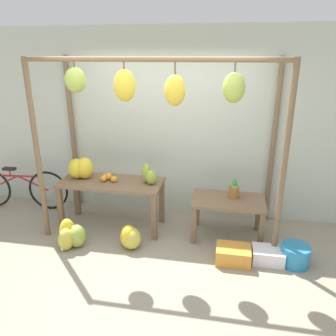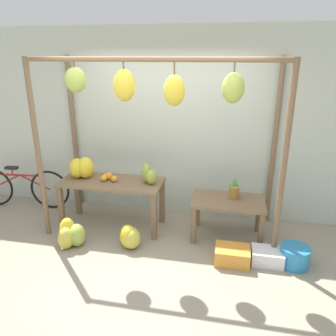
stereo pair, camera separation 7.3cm
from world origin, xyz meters
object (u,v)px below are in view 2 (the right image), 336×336
papaya_pile (149,175)px  banana_pile_ground_left (71,235)px  pineapple_cluster (234,190)px  fruit_crate_purple (267,256)px  blue_bucket (295,256)px  banana_pile_on_table (82,168)px  banana_pile_ground_right (130,237)px  orange_pile (109,177)px  parked_bicycle (22,187)px  fruit_crate_white (232,255)px

papaya_pile → banana_pile_ground_left: bearing=-144.7°
pineapple_cluster → fruit_crate_purple: pineapple_cluster is taller
banana_pile_ground_left → papaya_pile: papaya_pile is taller
blue_bucket → papaya_pile: papaya_pile is taller
banana_pile_on_table → blue_bucket: banana_pile_on_table is taller
banana_pile_ground_right → blue_bucket: banana_pile_ground_right is taller
orange_pile → fruit_crate_purple: orange_pile is taller
parked_bicycle → papaya_pile: papaya_pile is taller
parked_bicycle → fruit_crate_purple: (3.85, -0.81, -0.26)m
banana_pile_ground_right → fruit_crate_purple: banana_pile_ground_right is taller
banana_pile_ground_right → papaya_pile: bearing=76.0°
orange_pile → pineapple_cluster: pineapple_cluster is taller
parked_bicycle → fruit_crate_purple: parked_bicycle is taller
banana_pile_on_table → banana_pile_ground_right: size_ratio=1.09×
banana_pile_on_table → parked_bicycle: bearing=167.9°
papaya_pile → fruit_crate_purple: size_ratio=0.77×
banana_pile_on_table → fruit_crate_purple: bearing=-11.8°
pineapple_cluster → banana_pile_ground_right: size_ratio=0.78×
pineapple_cluster → banana_pile_ground_left: 2.25m
blue_bucket → papaya_pile: (-1.92, 0.51, 0.71)m
banana_pile_on_table → orange_pile: 0.42m
banana_pile_on_table → fruit_crate_white: size_ratio=0.99×
banana_pile_on_table → banana_pile_ground_right: bearing=-32.7°
orange_pile → banana_pile_ground_right: size_ratio=0.64×
banana_pile_ground_right → blue_bucket: bearing=0.8°
fruit_crate_white → fruit_crate_purple: fruit_crate_white is taller
pineapple_cluster → blue_bucket: (0.75, -0.57, -0.56)m
pineapple_cluster → orange_pile: bearing=-178.3°
orange_pile → fruit_crate_purple: 2.36m
pineapple_cluster → blue_bucket: pineapple_cluster is taller
parked_bicycle → banana_pile_ground_right: bearing=-21.4°
pineapple_cluster → papaya_pile: papaya_pile is taller
orange_pile → papaya_pile: papaya_pile is taller
papaya_pile → fruit_crate_purple: 1.85m
papaya_pile → parked_bicycle: bearing=172.7°
fruit_crate_purple → pineapple_cluster: bearing=126.9°
parked_bicycle → pineapple_cluster: bearing=-3.8°
pineapple_cluster → fruit_crate_white: size_ratio=0.71×
banana_pile_ground_right → fruit_crate_white: bearing=-2.5°
banana_pile_on_table → parked_bicycle: size_ratio=0.25×
fruit_crate_white → parked_bicycle: parked_bicycle is taller
banana_pile_ground_right → parked_bicycle: 2.27m
blue_bucket → banana_pile_ground_left: bearing=-177.3°
banana_pile_on_table → blue_bucket: (2.93, -0.53, -0.74)m
orange_pile → parked_bicycle: (-1.64, 0.28, -0.41)m
blue_bucket → banana_pile_ground_right: bearing=-179.2°
orange_pile → banana_pile_ground_right: (0.46, -0.55, -0.60)m
fruit_crate_white → papaya_pile: papaya_pile is taller
blue_bucket → papaya_pile: size_ratio=1.21×
banana_pile_ground_right → papaya_pile: size_ratio=1.31×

